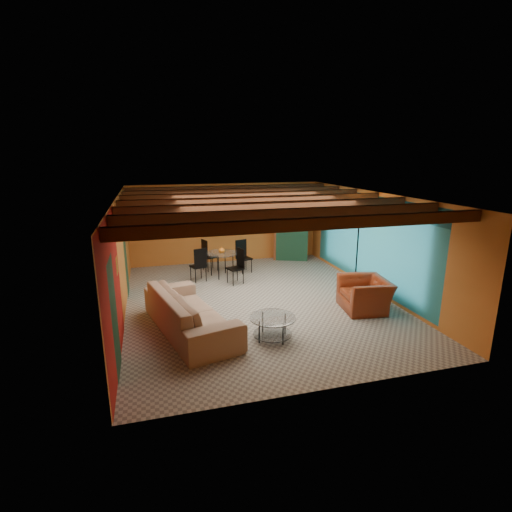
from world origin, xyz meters
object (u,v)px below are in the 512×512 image
object	(u,v)px
armoire	(289,233)
potted_plant	(290,200)
floor_lamp	(357,256)
dining_table	(222,260)
sofa	(190,311)
vase	(221,240)
armchair	(365,294)
coffee_table	(273,328)

from	to	relation	value
armoire	potted_plant	size ratio (longest dim) A/B	4.00
floor_lamp	dining_table	bearing A→B (deg)	141.71
armoire	potted_plant	world-z (taller)	potted_plant
sofa	vase	size ratio (longest dim) A/B	15.22
armchair	sofa	bearing A→B (deg)	-81.55
sofa	floor_lamp	xyz separation A→B (m)	(4.51, 1.06, 0.64)
sofa	floor_lamp	size ratio (longest dim) A/B	1.40
dining_table	armoire	bearing A→B (deg)	27.42
dining_table	floor_lamp	xyz separation A→B (m)	(3.15, -2.49, 0.55)
coffee_table	armchair	bearing A→B (deg)	18.46
dining_table	potted_plant	distance (m)	3.43
dining_table	potted_plant	bearing A→B (deg)	27.42
sofa	dining_table	world-z (taller)	dining_table
armoire	potted_plant	xyz separation A→B (m)	(0.00, 0.00, 1.17)
armchair	vase	size ratio (longest dim) A/B	6.03
floor_lamp	vase	bearing A→B (deg)	141.71
sofa	armoire	xyz separation A→B (m)	(4.06, 4.95, 0.50)
coffee_table	vase	bearing A→B (deg)	92.82
floor_lamp	potted_plant	distance (m)	4.05
vase	sofa	bearing A→B (deg)	-110.96
armoire	floor_lamp	world-z (taller)	floor_lamp
dining_table	armchair	bearing A→B (deg)	-51.03
sofa	dining_table	bearing A→B (deg)	-35.00
armchair	armoire	distance (m)	4.93
armoire	vase	distance (m)	3.05
potted_plant	vase	xyz separation A→B (m)	(-2.70, -1.40, -0.97)
floor_lamp	potted_plant	size ratio (longest dim) A/B	4.58
armchair	coffee_table	world-z (taller)	armchair
dining_table	floor_lamp	bearing A→B (deg)	-38.29
coffee_table	floor_lamp	size ratio (longest dim) A/B	0.44
vase	floor_lamp	bearing A→B (deg)	-38.29
armchair	armoire	world-z (taller)	armoire
coffee_table	armoire	bearing A→B (deg)	66.73
coffee_table	floor_lamp	xyz separation A→B (m)	(2.93, 1.89, 0.83)
sofa	dining_table	distance (m)	3.80
potted_plant	vase	bearing A→B (deg)	-152.58
floor_lamp	vase	distance (m)	4.01
coffee_table	potted_plant	bearing A→B (deg)	66.73
armoire	floor_lamp	xyz separation A→B (m)	(0.45, -3.89, 0.14)
armchair	vase	distance (m)	4.57
armchair	armoire	size ratio (longest dim) A/B	0.63
dining_table	vase	bearing A→B (deg)	0.00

